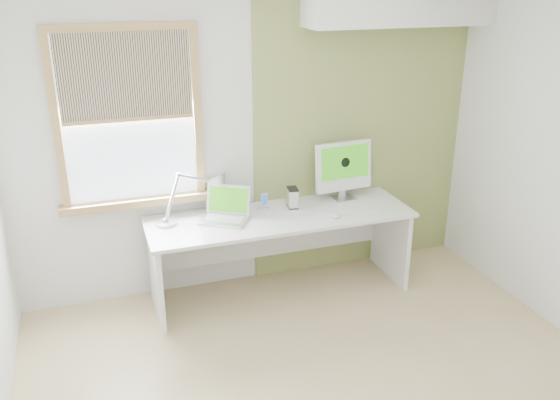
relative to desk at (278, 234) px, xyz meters
name	(u,v)px	position (x,y,z in m)	size (l,w,h in m)	color
room	(339,214)	(-0.12, -1.44, 0.77)	(4.04, 3.54, 2.64)	tan
accent_wall	(361,129)	(0.88, 0.30, 0.77)	(2.00, 0.02, 2.60)	olive
window	(129,120)	(-1.12, 0.27, 1.01)	(1.20, 0.14, 1.42)	#AB8145
desk	(278,234)	(0.00, 0.00, 0.00)	(2.20, 0.70, 0.73)	silver
desk_lamp	(210,190)	(-0.54, 0.15, 0.41)	(0.73, 0.38, 0.41)	silver
laptop	(226,211)	(-0.44, 0.01, 0.26)	(0.47, 0.45, 0.26)	silver
phone_dock	(264,205)	(-0.09, 0.11, 0.24)	(0.08, 0.08, 0.14)	silver
external_drive	(293,198)	(0.16, 0.08, 0.28)	(0.10, 0.14, 0.17)	silver
imac	(343,167)	(0.65, 0.13, 0.48)	(0.53, 0.19, 0.51)	silver
keyboard	(351,211)	(0.58, -0.19, 0.20)	(0.43, 0.13, 0.02)	white
mouse	(336,215)	(0.41, -0.25, 0.21)	(0.06, 0.11, 0.03)	white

